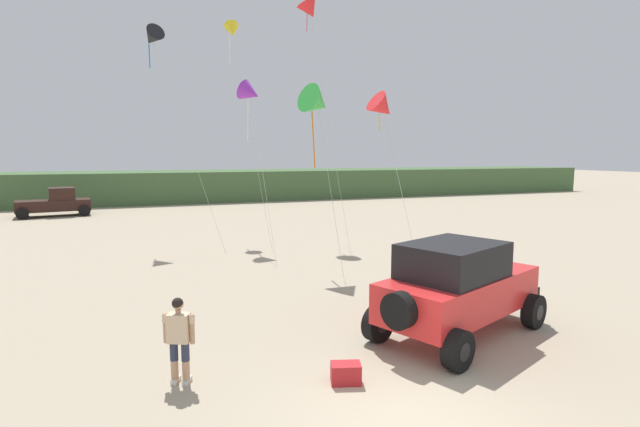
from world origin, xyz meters
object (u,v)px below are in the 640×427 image
person_watching (179,336)px  kite_green_box (232,31)px  distant_pickup (56,203)px  kite_blue_swept (310,10)px  cooler_box (346,373)px  kite_orange_streamer (251,93)px  kite_purple_stunt (152,38)px  jeep (458,286)px  kite_yellow_diamond (317,103)px  kite_black_sled (383,108)px

person_watching → kite_green_box: bearing=76.0°
person_watching → distant_pickup: size_ratio=0.34×
distant_pickup → kite_blue_swept: bearing=-43.7°
cooler_box → kite_green_box: size_ratio=0.05×
cooler_box → kite_orange_streamer: bearing=101.4°
kite_orange_streamer → kite_purple_stunt: size_ratio=0.74×
jeep → kite_yellow_diamond: bearing=95.2°
kite_green_box → jeep: bearing=-82.7°
person_watching → distant_pickup: bearing=102.2°
kite_purple_stunt → kite_orange_streamer: bearing=-31.5°
distant_pickup → kite_yellow_diamond: kite_yellow_diamond is taller
jeep → kite_orange_streamer: (-1.99, 13.18, 5.88)m
cooler_box → distant_pickup: (-9.10, 29.69, 0.75)m
jeep → kite_purple_stunt: kite_purple_stunt is taller
kite_purple_stunt → jeep: bearing=-68.7°
kite_orange_streamer → kite_black_sled: bearing=-42.5°
kite_blue_swept → kite_green_box: bearing=154.0°
person_watching → kite_black_sled: size_ratio=0.24×
cooler_box → kite_black_sled: (6.09, 10.23, 6.02)m
person_watching → kite_purple_stunt: (0.24, 15.96, 8.83)m
kite_orange_streamer → kite_purple_stunt: 5.55m
jeep → kite_orange_streamer: kite_orange_streamer is taller
jeep → kite_yellow_diamond: kite_yellow_diamond is taller
kite_orange_streamer → jeep: bearing=-81.4°
cooler_box → kite_blue_swept: 20.45m
distant_pickup → kite_orange_streamer: (10.56, -15.21, 6.15)m
person_watching → kite_orange_streamer: size_ratio=0.22×
cooler_box → kite_green_box: 20.87m
cooler_box → kite_green_box: (1.32, 18.02, 10.46)m
kite_purple_stunt → kite_black_sled: bearing=-37.7°
jeep → kite_purple_stunt: 18.92m
distant_pickup → cooler_box: bearing=-73.0°
kite_orange_streamer → kite_yellow_diamond: bearing=-76.7°
person_watching → kite_yellow_diamond: (5.66, 7.98, 5.22)m
kite_green_box → kite_purple_stunt: bearing=-165.9°
distant_pickup → kite_purple_stunt: kite_purple_stunt is taller
kite_black_sled → person_watching: bearing=-134.5°
person_watching → kite_black_sled: 13.90m
kite_purple_stunt → person_watching: bearing=-90.9°
cooler_box → kite_black_sled: bearing=76.4°
kite_green_box → kite_black_sled: (4.77, -7.78, -4.44)m
distant_pickup → kite_black_sled: size_ratio=0.69×
cooler_box → kite_blue_swept: kite_blue_swept is taller
person_watching → kite_green_box: 20.00m
cooler_box → kite_orange_streamer: (1.46, 14.48, 6.89)m
kite_blue_swept → kite_orange_streamer: bearing=-153.6°
distant_pickup → kite_purple_stunt: size_ratio=0.46×
distant_pickup → kite_orange_streamer: size_ratio=0.63×
cooler_box → kite_green_box: bearing=102.9°
kite_black_sled → kite_blue_swept: 8.14m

